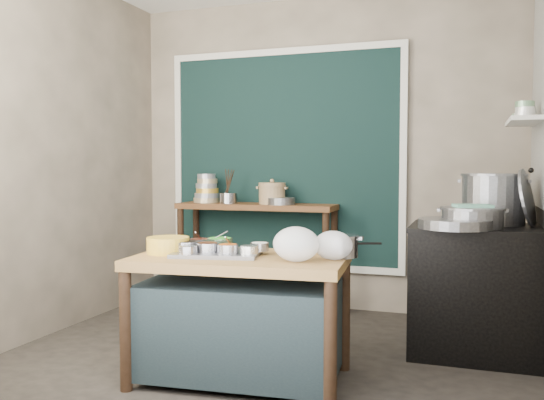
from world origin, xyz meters
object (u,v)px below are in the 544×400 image
(back_counter, at_px, (256,256))
(condiment_tray, at_px, (217,253))
(utensil_cup, at_px, (229,198))
(ceramic_crock, at_px, (272,194))
(saucepan, at_px, (339,246))
(steamer, at_px, (472,217))
(prep_table, at_px, (241,318))
(yellow_basin, at_px, (168,245))
(stove_block, at_px, (480,292))
(stock_pot, at_px, (493,199))

(back_counter, xyz_separation_m, condiment_tray, (0.40, -1.73, 0.29))
(utensil_cup, relative_size, ceramic_crock, 0.63)
(saucepan, height_order, steamer, steamer)
(prep_table, relative_size, saucepan, 5.27)
(yellow_basin, bearing_deg, utensil_cup, 101.00)
(saucepan, relative_size, steamer, 0.57)
(prep_table, distance_m, condiment_tray, 0.41)
(back_counter, height_order, condiment_tray, back_counter)
(saucepan, xyz_separation_m, utensil_cup, (-1.35, 1.49, 0.18))
(condiment_tray, bearing_deg, yellow_basin, -174.41)
(steamer, bearing_deg, back_counter, 154.71)
(condiment_tray, height_order, yellow_basin, yellow_basin)
(utensil_cup, bearing_deg, stove_block, -17.38)
(prep_table, height_order, stove_block, stove_block)
(stove_block, relative_size, stock_pot, 1.99)
(back_counter, bearing_deg, saucepan, -54.60)
(yellow_basin, xyz_separation_m, steamer, (1.76, 0.89, 0.15))
(prep_table, xyz_separation_m, back_counter, (-0.54, 1.71, 0.10))
(steamer, bearing_deg, ceramic_crock, 152.88)
(prep_table, xyz_separation_m, yellow_basin, (-0.46, -0.05, 0.42))
(back_counter, distance_m, stock_pot, 2.14)
(back_counter, height_order, yellow_basin, back_counter)
(back_counter, height_order, ceramic_crock, ceramic_crock)
(stove_block, height_order, stock_pot, stock_pot)
(prep_table, height_order, stock_pot, stock_pot)
(condiment_tray, xyz_separation_m, ceramic_crock, (-0.25, 1.72, 0.27))
(prep_table, bearing_deg, yellow_basin, -179.07)
(back_counter, height_order, stock_pot, stock_pot)
(back_counter, relative_size, stove_block, 1.61)
(stove_block, bearing_deg, saucepan, -134.06)
(back_counter, height_order, stove_block, back_counter)
(prep_table, height_order, back_counter, back_counter)
(saucepan, bearing_deg, utensil_cup, 111.58)
(stove_block, distance_m, condiment_tray, 1.83)
(back_counter, bearing_deg, utensil_cup, -166.66)
(back_counter, relative_size, condiment_tray, 2.86)
(utensil_cup, bearing_deg, ceramic_crock, 7.65)
(ceramic_crock, distance_m, stock_pot, 1.92)
(prep_table, bearing_deg, saucepan, 10.40)
(prep_table, xyz_separation_m, stove_block, (1.36, 0.98, 0.05))
(back_counter, relative_size, yellow_basin, 5.59)
(yellow_basin, relative_size, utensil_cup, 1.63)
(prep_table, height_order, condiment_tray, condiment_tray)
(saucepan, bearing_deg, stock_pot, 27.65)
(utensil_cup, height_order, ceramic_crock, ceramic_crock)
(stove_block, height_order, ceramic_crock, ceramic_crock)
(utensil_cup, relative_size, steamer, 0.38)
(stock_pot, bearing_deg, steamer, -114.78)
(back_counter, xyz_separation_m, yellow_basin, (0.08, -1.76, 0.32))
(prep_table, bearing_deg, back_counter, 102.28)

